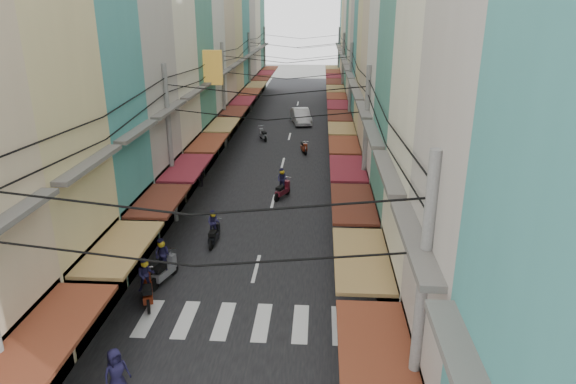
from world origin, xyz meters
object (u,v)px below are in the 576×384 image
at_px(white_car, 301,124).
at_px(bicycle, 435,286).
at_px(traffic_sign, 376,206).
at_px(market_umbrella, 422,222).

height_order(white_car, bicycle, white_car).
bearing_deg(traffic_sign, bicycle, -61.78).
height_order(white_car, traffic_sign, traffic_sign).
height_order(white_car, market_umbrella, market_umbrella).
bearing_deg(bicycle, white_car, 27.24).
bearing_deg(bicycle, traffic_sign, 42.99).
distance_m(market_umbrella, traffic_sign, 2.59).
bearing_deg(white_car, market_umbrella, -88.16).
height_order(bicycle, traffic_sign, traffic_sign).
bearing_deg(traffic_sign, white_car, 99.82).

